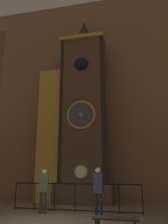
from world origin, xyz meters
TOP-DOWN VIEW (x-y plane):
  - cathedral_back_wall at (-0.09, 6.34)m, footprint 24.00×0.32m
  - clock_tower at (-0.25, 5.09)m, footprint 4.12×1.85m
  - railing_fence at (0.34, 2.72)m, footprint 5.55×0.05m
  - visitor_near at (-0.82, 2.07)m, footprint 0.38×0.30m
  - visitor_far at (1.48, 1.82)m, footprint 0.35×0.24m
  - visitor_bench at (2.26, -0.20)m, footprint 1.27×0.40m

SIDE VIEW (x-z plane):
  - visitor_bench at x=2.26m, z-range 0.09..0.53m
  - railing_fence at x=0.34m, z-range 0.07..1.20m
  - visitor_near at x=-0.82m, z-range 0.17..1.88m
  - visitor_far at x=1.48m, z-range 0.19..1.97m
  - clock_tower at x=-0.25m, z-range -0.92..10.18m
  - cathedral_back_wall at x=-0.09m, z-range -0.01..13.29m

